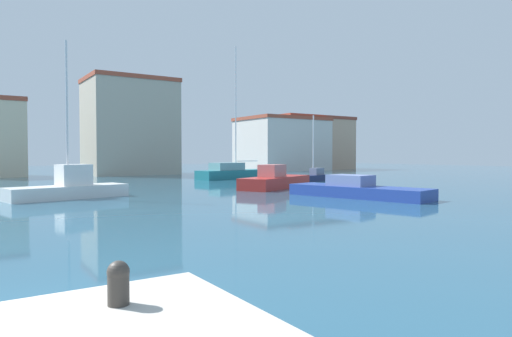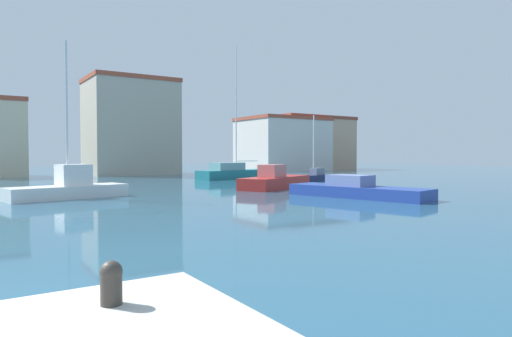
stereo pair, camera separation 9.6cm
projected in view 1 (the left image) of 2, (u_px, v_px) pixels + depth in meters
name	position (u px, v px, depth m)	size (l,w,h in m)	color
water	(225.00, 191.00, 30.72)	(160.00, 160.00, 0.00)	#285670
mooring_bollard	(118.00, 281.00, 4.80)	(0.24, 0.24, 0.48)	#38332D
sailboat_teal_inner_mooring	(234.00, 172.00, 45.89)	(9.04, 3.92, 13.48)	#1E707A
motorboat_red_behind_lamppost	(275.00, 181.00, 33.18)	(7.75, 5.52, 1.74)	#B22823
sailboat_navy_mid_harbor	(314.00, 176.00, 41.69)	(4.50, 2.42, 6.09)	#19234C
sailboat_white_center_channel	(69.00, 187.00, 25.38)	(6.75, 3.31, 8.88)	white
motorboat_blue_far_left	(357.00, 190.00, 26.01)	(4.15, 8.65, 1.28)	#233D93
warehouse_block	(130.00, 127.00, 55.95)	(10.38, 8.51, 11.85)	#B2A893
harbor_office	(282.00, 144.00, 70.63)	(12.52, 10.07, 8.20)	beige
yacht_club	(306.00, 143.00, 74.94)	(13.97, 9.82, 8.69)	tan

